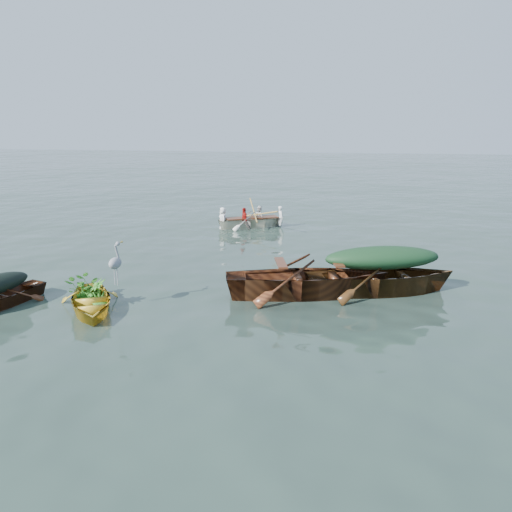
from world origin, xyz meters
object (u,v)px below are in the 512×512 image
(yellow_dinghy, at_px, (91,310))
(rowed_boat, at_px, (252,228))
(green_tarp_boat, at_px, (380,293))
(open_wooden_boat, at_px, (308,296))
(heron, at_px, (116,269))

(yellow_dinghy, relative_size, rowed_boat, 0.78)
(green_tarp_boat, relative_size, rowed_boat, 1.34)
(open_wooden_boat, distance_m, heron, 4.25)
(yellow_dinghy, relative_size, open_wooden_boat, 0.54)
(yellow_dinghy, bearing_deg, green_tarp_boat, -9.15)
(yellow_dinghy, relative_size, green_tarp_boat, 0.58)
(heron, bearing_deg, green_tarp_boat, -10.48)
(open_wooden_boat, bearing_deg, heron, 95.76)
(open_wooden_boat, height_order, rowed_boat, open_wooden_boat)
(open_wooden_boat, bearing_deg, yellow_dinghy, 97.47)
(rowed_boat, height_order, heron, heron)
(yellow_dinghy, xyz_separation_m, rowed_boat, (1.04, 9.47, 0.00))
(heron, bearing_deg, open_wooden_boat, -9.55)
(open_wooden_boat, bearing_deg, rowed_boat, 5.33)
(green_tarp_boat, bearing_deg, heron, 92.28)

